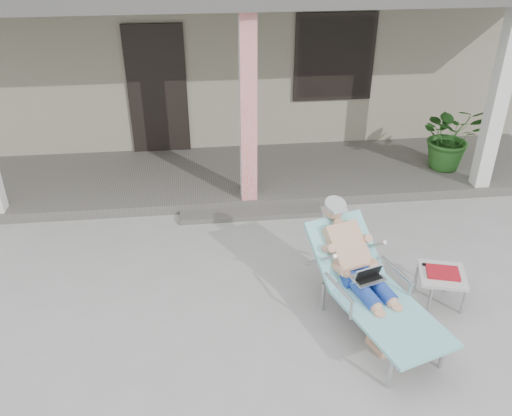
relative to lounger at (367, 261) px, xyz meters
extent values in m
plane|color=#9E9E99|center=(-0.94, 0.42, -0.75)|extent=(60.00, 60.00, 0.00)
cube|color=gray|center=(-0.94, 6.92, 0.75)|extent=(10.00, 5.00, 3.00)
cube|color=black|center=(-2.24, 4.39, 0.45)|extent=(0.95, 0.06, 2.10)
cube|color=black|center=(0.66, 4.39, 0.90)|extent=(1.20, 0.06, 1.30)
cube|color=black|center=(0.66, 4.38, 0.90)|extent=(1.32, 0.05, 1.42)
cube|color=#605B56|center=(-0.94, 3.42, -0.67)|extent=(10.00, 2.00, 0.15)
cube|color=red|center=(-0.94, 2.57, 0.71)|extent=(0.22, 0.22, 2.61)
cube|color=silver|center=(2.56, 2.57, 0.71)|extent=(0.22, 0.22, 2.61)
cube|color=#605B56|center=(-0.94, 2.27, -0.71)|extent=(2.00, 0.30, 0.07)
cylinder|color=#B7B7BC|center=(-0.01, -0.95, -0.57)|extent=(0.04, 0.04, 0.36)
cylinder|color=#B7B7BC|center=(0.57, -0.77, -0.57)|extent=(0.04, 0.04, 0.36)
cylinder|color=#B7B7BC|center=(-0.38, 0.18, -0.57)|extent=(0.04, 0.04, 0.36)
cylinder|color=#B7B7BC|center=(0.20, 0.37, -0.57)|extent=(0.04, 0.04, 0.36)
cube|color=#B7B7BC|center=(0.14, -0.44, -0.37)|extent=(0.94, 1.31, 0.03)
cube|color=#82C5CA|center=(0.14, -0.44, -0.35)|extent=(1.04, 1.38, 0.04)
cube|color=#B7B7BC|center=(-0.12, 0.38, -0.14)|extent=(0.75, 0.72, 0.48)
cube|color=#82C5CA|center=(-0.12, 0.38, -0.11)|extent=(0.86, 0.82, 0.54)
cylinder|color=#9D9DA0|center=(-0.21, 0.65, 0.32)|extent=(0.30, 0.30, 0.13)
cube|color=silver|center=(0.01, -0.04, -0.18)|extent=(0.38, 0.32, 0.23)
cube|color=beige|center=(0.92, 0.15, -0.36)|extent=(0.60, 0.60, 0.04)
cylinder|color=#B7B7BC|center=(0.72, -0.04, -0.56)|extent=(0.03, 0.03, 0.37)
cylinder|color=#B7B7BC|center=(1.11, -0.04, -0.56)|extent=(0.03, 0.03, 0.37)
cylinder|color=#B7B7BC|center=(0.72, 0.34, -0.56)|extent=(0.03, 0.03, 0.37)
cylinder|color=#B7B7BC|center=(1.11, 0.34, -0.56)|extent=(0.03, 0.03, 0.37)
cube|color=#AB121E|center=(0.92, 0.15, -0.33)|extent=(0.40, 0.34, 0.03)
cube|color=black|center=(0.92, 0.28, -0.33)|extent=(0.33, 0.11, 0.03)
imported|color=#26591E|center=(2.30, 3.21, -0.06)|extent=(1.02, 0.91, 1.07)
camera|label=1|loc=(-1.61, -4.29, 3.19)|focal=38.00mm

